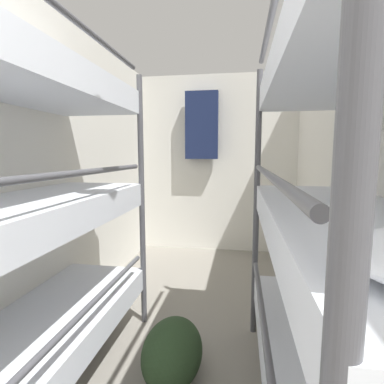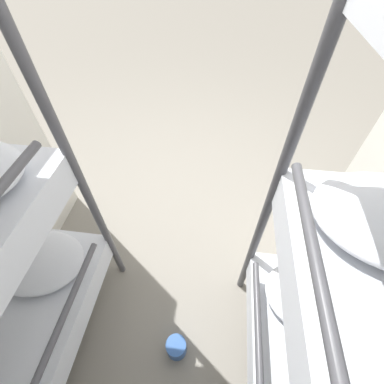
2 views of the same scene
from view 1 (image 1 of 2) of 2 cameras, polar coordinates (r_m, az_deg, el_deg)
wall_left at (r=2.46m, az=-26.32°, el=3.10°), size 0.06×4.57×2.46m
wall_right at (r=2.15m, az=30.64°, el=2.35°), size 0.06×4.57×2.46m
wall_back at (r=4.26m, az=4.94°, el=5.25°), size 2.27×0.06×2.46m
bunk_stack_left_near at (r=1.66m, az=-31.40°, el=-4.30°), size 0.66×1.93×2.00m
bunk_stack_right_near at (r=1.34m, az=27.95°, el=-6.66°), size 0.66×1.93×2.00m
duffel_bag at (r=2.06m, az=-3.75°, el=-28.14°), size 0.36×0.52×0.36m
hanging_coat at (r=4.15m, az=1.87°, el=12.54°), size 0.44×0.12×0.90m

